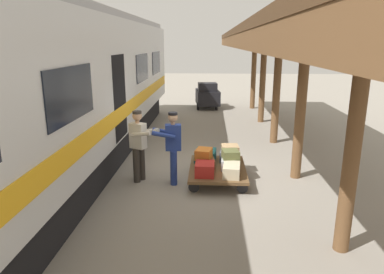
{
  "coord_description": "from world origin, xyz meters",
  "views": [
    {
      "loc": [
        -0.17,
        8.27,
        3.22
      ],
      "look_at": [
        0.23,
        0.59,
        1.15
      ],
      "focal_mm": 32.93,
      "sensor_mm": 36.0,
      "label": 1
    }
  ],
  "objects_px": {
    "suitcase_gray_aluminum": "(230,163)",
    "suitcase_slate_roller": "(229,156)",
    "suitcase_olive_duffel": "(231,155)",
    "porter_in_overalls": "(172,145)",
    "suitcase_brown_leather": "(205,163)",
    "luggage_cart": "(218,169)",
    "suitcase_teal_softside": "(205,155)",
    "baggage_tug": "(207,96)",
    "suitcase_red_plastic": "(205,169)",
    "porter_by_door": "(139,144)",
    "suitcase_cream_canvas": "(232,170)",
    "suitcase_orange_carryall": "(204,154)",
    "suitcase_tan_vintage": "(230,148)",
    "train_car": "(58,92)"
  },
  "relations": [
    {
      "from": "porter_by_door",
      "to": "suitcase_orange_carryall",
      "type": "bearing_deg",
      "value": -174.17
    },
    {
      "from": "luggage_cart",
      "to": "suitcase_tan_vintage",
      "type": "distance_m",
      "value": 0.7
    },
    {
      "from": "suitcase_teal_softside",
      "to": "suitcase_orange_carryall",
      "type": "height_order",
      "value": "suitcase_orange_carryall"
    },
    {
      "from": "suitcase_gray_aluminum",
      "to": "porter_by_door",
      "type": "xyz_separation_m",
      "value": [
        2.15,
        0.14,
        0.49
      ]
    },
    {
      "from": "suitcase_brown_leather",
      "to": "suitcase_tan_vintage",
      "type": "relative_size",
      "value": 1.1
    },
    {
      "from": "porter_by_door",
      "to": "luggage_cart",
      "type": "bearing_deg",
      "value": -175.64
    },
    {
      "from": "suitcase_red_plastic",
      "to": "porter_by_door",
      "type": "relative_size",
      "value": 0.29
    },
    {
      "from": "baggage_tug",
      "to": "suitcase_teal_softside",
      "type": "bearing_deg",
      "value": 90.23
    },
    {
      "from": "suitcase_slate_roller",
      "to": "suitcase_tan_vintage",
      "type": "height_order",
      "value": "suitcase_tan_vintage"
    },
    {
      "from": "porter_in_overalls",
      "to": "luggage_cart",
      "type": "bearing_deg",
      "value": -167.14
    },
    {
      "from": "luggage_cart",
      "to": "porter_by_door",
      "type": "distance_m",
      "value": 1.97
    },
    {
      "from": "suitcase_olive_duffel",
      "to": "porter_by_door",
      "type": "height_order",
      "value": "porter_by_door"
    },
    {
      "from": "suitcase_brown_leather",
      "to": "porter_in_overalls",
      "type": "distance_m",
      "value": 0.94
    },
    {
      "from": "suitcase_slate_roller",
      "to": "suitcase_tan_vintage",
      "type": "bearing_deg",
      "value": 131.05
    },
    {
      "from": "suitcase_teal_softside",
      "to": "luggage_cart",
      "type": "bearing_deg",
      "value": 120.39
    },
    {
      "from": "suitcase_slate_roller",
      "to": "porter_by_door",
      "type": "height_order",
      "value": "porter_by_door"
    },
    {
      "from": "suitcase_teal_softside",
      "to": "porter_in_overalls",
      "type": "relative_size",
      "value": 0.32
    },
    {
      "from": "luggage_cart",
      "to": "suitcase_teal_softside",
      "type": "height_order",
      "value": "suitcase_teal_softside"
    },
    {
      "from": "suitcase_gray_aluminum",
      "to": "suitcase_cream_canvas",
      "type": "xyz_separation_m",
      "value": [
        0.0,
        0.51,
        0.01
      ]
    },
    {
      "from": "porter_in_overalls",
      "to": "baggage_tug",
      "type": "relative_size",
      "value": 0.94
    },
    {
      "from": "porter_in_overalls",
      "to": "suitcase_tan_vintage",
      "type": "bearing_deg",
      "value": -151.86
    },
    {
      "from": "train_car",
      "to": "suitcase_gray_aluminum",
      "type": "bearing_deg",
      "value": 176.03
    },
    {
      "from": "suitcase_olive_duffel",
      "to": "porter_in_overalls",
      "type": "bearing_deg",
      "value": 9.25
    },
    {
      "from": "porter_in_overalls",
      "to": "porter_by_door",
      "type": "bearing_deg",
      "value": -7.09
    },
    {
      "from": "porter_in_overalls",
      "to": "porter_by_door",
      "type": "distance_m",
      "value": 0.81
    },
    {
      "from": "suitcase_gray_aluminum",
      "to": "suitcase_tan_vintage",
      "type": "distance_m",
      "value": 0.54
    },
    {
      "from": "suitcase_gray_aluminum",
      "to": "suitcase_slate_roller",
      "type": "relative_size",
      "value": 1.26
    },
    {
      "from": "suitcase_slate_roller",
      "to": "baggage_tug",
      "type": "distance_m",
      "value": 9.19
    },
    {
      "from": "suitcase_gray_aluminum",
      "to": "suitcase_orange_carryall",
      "type": "relative_size",
      "value": 1.32
    },
    {
      "from": "train_car",
      "to": "porter_in_overalls",
      "type": "xyz_separation_m",
      "value": [
        -2.8,
        0.53,
        -1.14
      ]
    },
    {
      "from": "suitcase_olive_duffel",
      "to": "baggage_tug",
      "type": "bearing_deg",
      "value": -86.25
    },
    {
      "from": "luggage_cart",
      "to": "suitcase_tan_vintage",
      "type": "relative_size",
      "value": 4.53
    },
    {
      "from": "luggage_cart",
      "to": "suitcase_gray_aluminum",
      "type": "xyz_separation_m",
      "value": [
        -0.3,
        -0.0,
        0.16
      ]
    },
    {
      "from": "suitcase_teal_softside",
      "to": "porter_by_door",
      "type": "distance_m",
      "value": 1.75
    },
    {
      "from": "baggage_tug",
      "to": "suitcase_red_plastic",
      "type": "bearing_deg",
      "value": 90.2
    },
    {
      "from": "suitcase_red_plastic",
      "to": "suitcase_gray_aluminum",
      "type": "bearing_deg",
      "value": -139.55
    },
    {
      "from": "suitcase_cream_canvas",
      "to": "porter_in_overalls",
      "type": "distance_m",
      "value": 1.46
    },
    {
      "from": "suitcase_slate_roller",
      "to": "porter_in_overalls",
      "type": "relative_size",
      "value": 0.27
    },
    {
      "from": "suitcase_teal_softside",
      "to": "porter_in_overalls",
      "type": "distance_m",
      "value": 1.16
    },
    {
      "from": "suitcase_brown_leather",
      "to": "porter_by_door",
      "type": "bearing_deg",
      "value": 5.2
    },
    {
      "from": "porter_in_overalls",
      "to": "porter_by_door",
      "type": "xyz_separation_m",
      "value": [
        0.8,
        -0.1,
        0.0
      ]
    },
    {
      "from": "suitcase_olive_duffel",
      "to": "suitcase_brown_leather",
      "type": "bearing_deg",
      "value": -1.95
    },
    {
      "from": "suitcase_olive_duffel",
      "to": "suitcase_orange_carryall",
      "type": "xyz_separation_m",
      "value": [
        0.64,
        -0.03,
        -0.0
      ]
    },
    {
      "from": "train_car",
      "to": "suitcase_olive_duffel",
      "type": "bearing_deg",
      "value": 175.75
    },
    {
      "from": "suitcase_gray_aluminum",
      "to": "suitcase_slate_roller",
      "type": "distance_m",
      "value": 0.51
    },
    {
      "from": "baggage_tug",
      "to": "porter_by_door",
      "type": "bearing_deg",
      "value": 81.21
    },
    {
      "from": "train_car",
      "to": "luggage_cart",
      "type": "relative_size",
      "value": 8.99
    },
    {
      "from": "suitcase_red_plastic",
      "to": "luggage_cart",
      "type": "bearing_deg",
      "value": -120.39
    },
    {
      "from": "suitcase_tan_vintage",
      "to": "porter_in_overalls",
      "type": "bearing_deg",
      "value": 28.14
    },
    {
      "from": "porter_by_door",
      "to": "baggage_tug",
      "type": "bearing_deg",
      "value": -98.79
    }
  ]
}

